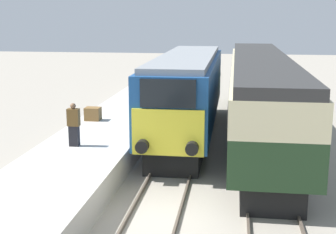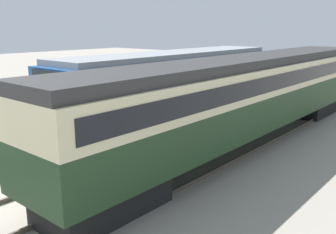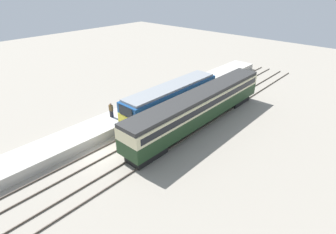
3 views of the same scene
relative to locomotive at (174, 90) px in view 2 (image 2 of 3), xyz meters
name	(u,v)px [view 2 (image 2 of 3)]	position (x,y,z in m)	size (l,w,h in m)	color
platform_left	(103,121)	(-3.30, -1.63, -1.71)	(3.50, 50.00, 0.95)	#B7B2A8
rails_near_track	(98,159)	(0.00, -4.63, -2.11)	(1.51, 60.00, 0.14)	#4C4238
rails_far_track	(165,182)	(3.40, -4.63, -2.11)	(1.50, 60.00, 0.14)	#4C4238
locomotive	(174,90)	(0.00, 0.00, 0.00)	(2.70, 13.44, 3.93)	black
passenger_carriage	(248,92)	(3.40, 0.76, 0.17)	(2.75, 20.30, 3.84)	black
person_on_platform	(22,108)	(-3.64, -5.62, -0.43)	(0.44, 0.26, 1.62)	black
luggage_crate	(95,102)	(-4.26, -1.27, -0.93)	(0.70, 0.56, 0.60)	brown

